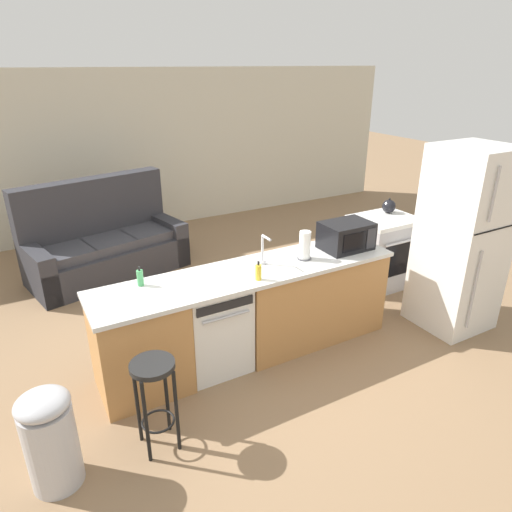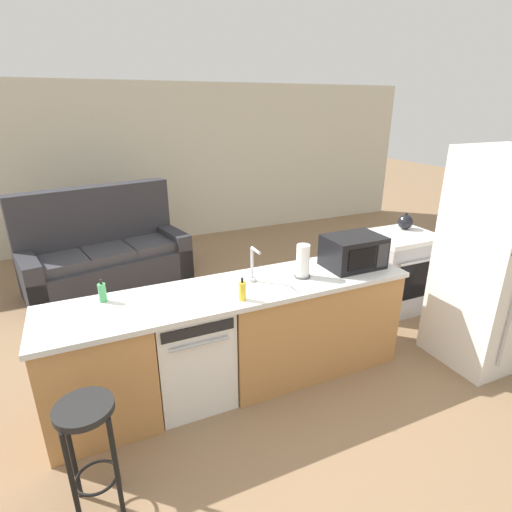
% 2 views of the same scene
% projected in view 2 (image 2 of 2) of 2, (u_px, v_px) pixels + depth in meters
% --- Properties ---
extents(ground_plane, '(24.00, 24.00, 0.00)m').
position_uv_depth(ground_plane, '(221.00, 387.00, 3.39)').
color(ground_plane, '#896B4C').
extents(wall_back, '(10.00, 0.06, 2.60)m').
position_uv_depth(wall_back, '(151.00, 165.00, 6.62)').
color(wall_back, beige).
rests_on(wall_back, ground_plane).
extents(kitchen_counter, '(2.94, 0.66, 0.90)m').
position_uv_depth(kitchen_counter, '(247.00, 338.00, 3.34)').
color(kitchen_counter, '#B77F47').
rests_on(kitchen_counter, ground_plane).
extents(dishwasher, '(0.58, 0.61, 0.84)m').
position_uv_depth(dishwasher, '(190.00, 352.00, 3.15)').
color(dishwasher, white).
rests_on(dishwasher, ground_plane).
extents(stove_range, '(0.76, 0.68, 0.90)m').
position_uv_depth(stove_range, '(396.00, 271.00, 4.60)').
color(stove_range, '#B7B7BC').
rests_on(stove_range, ground_plane).
extents(refrigerator, '(0.72, 0.73, 1.94)m').
position_uv_depth(refrigerator, '(493.00, 261.00, 3.48)').
color(refrigerator, white).
rests_on(refrigerator, ground_plane).
extents(microwave, '(0.50, 0.37, 0.28)m').
position_uv_depth(microwave, '(353.00, 251.00, 3.51)').
color(microwave, black).
rests_on(microwave, kitchen_counter).
extents(sink_faucet, '(0.07, 0.18, 0.30)m').
position_uv_depth(sink_faucet, '(253.00, 267.00, 3.20)').
color(sink_faucet, silver).
rests_on(sink_faucet, kitchen_counter).
extents(paper_towel_roll, '(0.14, 0.14, 0.28)m').
position_uv_depth(paper_towel_roll, '(303.00, 261.00, 3.29)').
color(paper_towel_roll, '#4C4C51').
rests_on(paper_towel_roll, kitchen_counter).
extents(soap_bottle, '(0.06, 0.06, 0.18)m').
position_uv_depth(soap_bottle, '(242.00, 291.00, 2.92)').
color(soap_bottle, yellow).
rests_on(soap_bottle, kitchen_counter).
extents(dish_soap_bottle, '(0.06, 0.06, 0.18)m').
position_uv_depth(dish_soap_bottle, '(102.00, 292.00, 2.90)').
color(dish_soap_bottle, '#4CB266').
rests_on(dish_soap_bottle, kitchen_counter).
extents(kettle, '(0.21, 0.17, 0.19)m').
position_uv_depth(kettle, '(405.00, 222.00, 4.59)').
color(kettle, black).
rests_on(kettle, stove_range).
extents(bar_stool, '(0.32, 0.32, 0.74)m').
position_uv_depth(bar_stool, '(89.00, 435.00, 2.21)').
color(bar_stool, black).
rests_on(bar_stool, ground_plane).
extents(couch, '(2.15, 1.31, 1.27)m').
position_uv_depth(couch, '(104.00, 256.00, 5.23)').
color(couch, '#2D2D33').
rests_on(couch, ground_plane).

